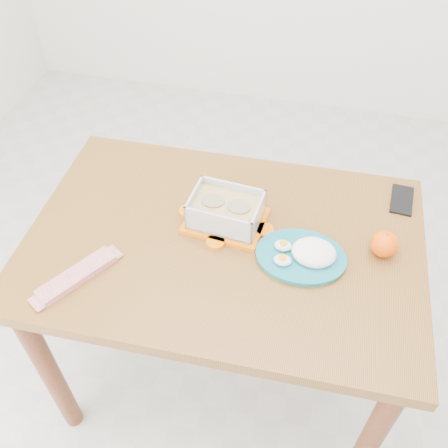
% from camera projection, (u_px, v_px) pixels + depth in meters
% --- Properties ---
extents(ground, '(3.50, 3.50, 0.00)m').
position_uv_depth(ground, '(245.00, 340.00, 2.00)').
color(ground, '#B7B7B2').
rests_on(ground, ground).
extents(dining_table, '(1.10, 0.74, 0.75)m').
position_uv_depth(dining_table, '(224.00, 264.00, 1.45)').
color(dining_table, brown).
rests_on(dining_table, ground).
extents(food_container, '(0.23, 0.18, 0.09)m').
position_uv_depth(food_container, '(226.00, 211.00, 1.38)').
color(food_container, orange).
rests_on(food_container, dining_table).
extents(orange_fruit, '(0.07, 0.07, 0.07)m').
position_uv_depth(orange_fruit, '(384.00, 244.00, 1.31)').
color(orange_fruit, '#FE6D05').
rests_on(orange_fruit, dining_table).
extents(rice_plate, '(0.24, 0.24, 0.06)m').
position_uv_depth(rice_plate, '(305.00, 254.00, 1.31)').
color(rice_plate, '#187384').
rests_on(rice_plate, dining_table).
extents(candy_bar, '(0.16, 0.21, 0.02)m').
position_uv_depth(candy_bar, '(77.00, 276.00, 1.27)').
color(candy_bar, '#B10910').
rests_on(candy_bar, dining_table).
extents(smartphone, '(0.07, 0.13, 0.01)m').
position_uv_depth(smartphone, '(402.00, 200.00, 1.47)').
color(smartphone, black).
rests_on(smartphone, dining_table).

